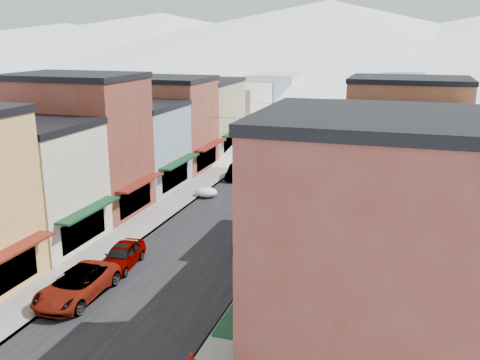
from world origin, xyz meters
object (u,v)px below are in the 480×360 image
Objects in this scene: car_green_sedan at (249,241)px; car_white_suv at (77,285)px; streetlamp_near at (298,199)px; car_dark_hatch at (236,172)px; fire_hydrant at (192,360)px; car_silver_sedan at (122,255)px; trash_can at (278,252)px.

car_white_suv is at bearing 50.11° from car_green_sedan.
streetlamp_near is at bearing 57.25° from car_white_suv.
car_dark_hatch is 6.65× the size of fire_hydrant.
car_white_suv reaches higher than fire_hydrant.
car_dark_hatch is (0.47, 30.23, -0.11)m from car_white_suv.
car_silver_sedan reaches higher than fire_hydrant.
car_green_sedan is (7.81, 10.66, -0.17)m from car_white_suv.
car_dark_hatch is 1.22× the size of streetlamp_near.
car_silver_sedan is at bearing -95.74° from car_dark_hatch.
car_green_sedan is 4.14× the size of trash_can.
car_silver_sedan is 4.72× the size of trash_can.
car_white_suv is at bearing -138.25° from trash_can.
streetlamp_near reaches higher than car_dark_hatch.
car_green_sedan is at bearing -114.91° from streetlamp_near.
car_silver_sedan is 6.98× the size of fire_hydrant.
fire_hydrant is (1.67, -15.21, -0.24)m from car_green_sedan.
streetlamp_near is (9.93, -13.99, 1.79)m from car_dark_hatch.
trash_can is (2.60, -1.37, -0.03)m from car_green_sedan.
trash_can is at bearing 16.89° from car_silver_sedan.
car_green_sedan reaches higher than fire_hydrant.
car_silver_sedan is at bearing -132.13° from streetlamp_near.
streetlamp_near is at bearing 87.46° from fire_hydrant.
streetlamp_near reaches higher than fire_hydrant.
streetlamp_near is at bearing -59.90° from car_dark_hatch.
trash_can is at bearing 86.14° from fire_hydrant.
car_dark_hatch is at bearing 83.60° from car_silver_sedan.
car_white_suv is 1.29× the size of car_silver_sedan.
car_dark_hatch is 4.50× the size of trash_can.
car_green_sedan is at bearing 152.19° from trash_can.
fire_hydrant is 0.18× the size of streetlamp_near.
car_green_sedan is at bearing 30.83° from car_silver_sedan.
trash_can is at bearing -89.90° from streetlamp_near.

